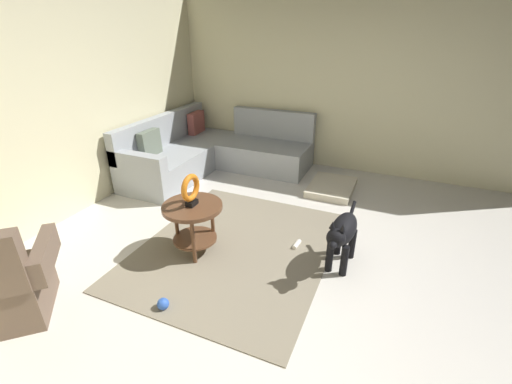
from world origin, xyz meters
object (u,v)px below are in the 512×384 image
(sectional_couch, at_px, (213,153))
(dog_toy_ball, at_px, (163,304))
(dog_toy_rope, at_px, (297,244))
(side_table, at_px, (193,216))
(dog_bed_mat, at_px, (332,187))
(torus_sculpture, at_px, (191,189))
(dog, at_px, (342,233))

(sectional_couch, height_order, dog_toy_ball, sectional_couch)
(dog_toy_ball, xyz_separation_m, dog_toy_rope, (1.31, -0.75, -0.03))
(dog_toy_ball, bearing_deg, side_table, 13.57)
(side_table, relative_size, dog_toy_rope, 4.10)
(sectional_couch, height_order, side_table, sectional_couch)
(side_table, bearing_deg, dog_toy_ball, -166.43)
(sectional_couch, distance_m, dog_toy_ball, 3.09)
(sectional_couch, bearing_deg, side_table, -154.98)
(sectional_couch, distance_m, dog_toy_rope, 2.47)
(side_table, xyz_separation_m, dog_bed_mat, (2.03, -0.99, -0.37))
(sectional_couch, distance_m, dog_bed_mat, 1.96)
(torus_sculpture, xyz_separation_m, dog_toy_ball, (-0.82, -0.20, -0.66))
(torus_sculpture, bearing_deg, sectional_couch, 25.02)
(dog_toy_rope, bearing_deg, dog, -107.91)
(torus_sculpture, distance_m, dog, 1.50)
(side_table, distance_m, dog, 1.47)
(sectional_couch, relative_size, dog_toy_rope, 15.37)
(torus_sculpture, height_order, dog_toy_ball, torus_sculpture)
(dog, bearing_deg, dog_bed_mat, -71.80)
(sectional_couch, relative_size, torus_sculpture, 6.90)
(side_table, relative_size, dog, 0.71)
(sectional_couch, relative_size, dog_bed_mat, 2.81)
(dog_toy_ball, distance_m, dog_toy_rope, 1.51)
(side_table, distance_m, dog_toy_rope, 1.14)
(dog_bed_mat, relative_size, dog_toy_ball, 7.91)
(dog_bed_mat, bearing_deg, dog, -165.59)
(sectional_couch, bearing_deg, dog, -125.61)
(dog_bed_mat, height_order, dog_toy_rope, dog_bed_mat)
(sectional_couch, xyz_separation_m, side_table, (-2.04, -0.95, 0.13))
(torus_sculpture, xyz_separation_m, dog_toy_rope, (0.49, -0.95, -0.69))
(dog_bed_mat, relative_size, dog, 0.94)
(dog_toy_ball, bearing_deg, sectional_couch, 21.90)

